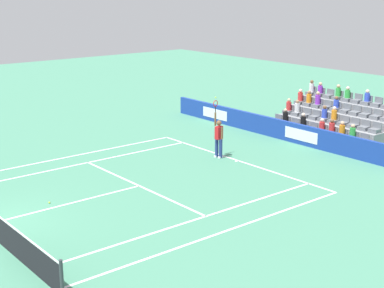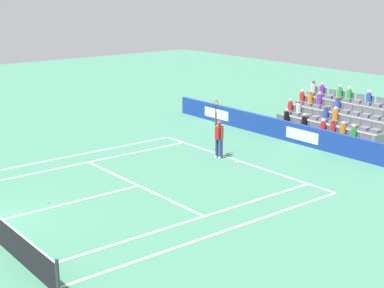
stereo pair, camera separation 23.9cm
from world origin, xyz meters
name	(u,v)px [view 1 (the left image)]	position (x,y,z in m)	size (l,w,h in m)	color
line_baseline	(238,161)	(0.00, -11.89, 0.00)	(10.97, 0.10, 0.01)	white
line_service	(139,186)	(0.00, -6.40, 0.00)	(8.23, 0.10, 0.01)	white
line_centre_service	(67,204)	(0.00, -3.20, 0.00)	(0.10, 6.40, 0.01)	white
line_singles_sideline_left	(79,164)	(4.12, -5.95, 0.00)	(0.10, 11.89, 0.01)	white
line_singles_sideline_right	(196,219)	(-4.12, -5.95, 0.00)	(0.10, 11.89, 0.01)	white
line_doubles_sideline_left	(65,158)	(5.49, -5.95, 0.00)	(0.10, 11.89, 0.01)	white
line_doubles_sideline_right	(223,232)	(-5.49, -5.95, 0.00)	(0.10, 11.89, 0.01)	white
line_centre_mark	(237,161)	(0.00, -11.79, 0.00)	(0.10, 0.20, 0.01)	white
sponsor_barrier	(302,135)	(0.00, -16.33, 0.51)	(19.62, 0.22, 1.02)	#193899
tennis_player	(219,137)	(0.97, -11.53, 0.99)	(0.53, 0.39, 2.85)	navy
stadium_stand	(338,123)	(0.02, -19.26, 0.70)	(6.20, 3.80, 2.60)	gray
loose_tennis_ball	(49,203)	(0.49, -2.74, 0.03)	(0.07, 0.07, 0.07)	#D1E533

